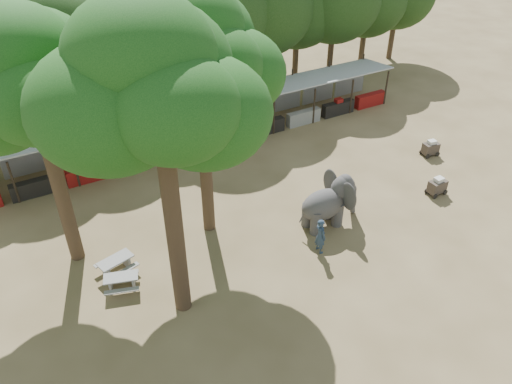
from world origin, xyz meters
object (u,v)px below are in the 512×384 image
cart_front (437,186)px  yard_tree_center (151,88)px  picnic_table_near (121,281)px  picnic_table_far (116,264)px  elephant (330,202)px  yard_tree_back (193,53)px  handler (320,236)px  yard_tree_left (26,82)px  cart_back (431,148)px

cart_front → yard_tree_center: bearing=-178.7°
picnic_table_near → picnic_table_far: bearing=102.3°
yard_tree_center → picnic_table_far: size_ratio=6.84×
elephant → picnic_table_far: bearing=170.0°
yard_tree_back → handler: yard_tree_back is taller
yard_tree_left → picnic_table_near: size_ratio=6.53×
elephant → handler: size_ratio=1.82×
cart_front → cart_back: (2.66, 3.10, -0.01)m
picnic_table_near → yard_tree_back: bearing=41.4°
elephant → picnic_table_near: bearing=176.1°
elephant → cart_back: bearing=13.4°
elephant → picnic_table_near: (-10.04, 0.54, -0.79)m
cart_front → handler: bearing=-175.9°
yard_tree_back → elephant: size_ratio=3.53×
picnic_table_near → cart_back: 19.17m
yard_tree_center → picnic_table_near: bearing=131.9°
yard_tree_left → elephant: (11.34, -3.65, -6.96)m
handler → cart_front: 8.02m
yard_tree_back → cart_back: (14.39, -0.35, -8.06)m
yard_tree_center → picnic_table_far: yard_tree_center is taller
handler → cart_front: (7.98, 0.70, -0.39)m
elephant → picnic_table_far: 10.10m
cart_back → cart_front: bearing=-122.9°
yard_tree_center → cart_front: 17.13m
yard_tree_left → cart_back: bearing=-3.8°
elephant → cart_front: (6.40, -0.80, -0.75)m
yard_tree_center → cart_front: (14.73, 0.55, -8.72)m
picnic_table_near → cart_back: (19.09, 1.76, 0.03)m
yard_tree_left → elephant: 13.79m
handler → elephant: bearing=-44.3°
picnic_table_near → yard_tree_left: bearing=130.0°
yard_tree_left → yard_tree_center: yard_tree_center is taller
handler → picnic_table_near: size_ratio=1.05×
yard_tree_back → elephant: (5.34, -2.65, -7.30)m
handler → picnic_table_near: bearing=78.6°
elephant → picnic_table_near: elephant is taller
yard_tree_center → picnic_table_far: 9.36m
yard_tree_left → yard_tree_back: (6.00, -1.00, 0.34)m
picnic_table_near → cart_front: 16.49m
yard_tree_back → elephant: bearing=-26.4°
cart_front → cart_back: 4.09m
yard_tree_back → cart_back: bearing=-1.4°
cart_back → picnic_table_near: bearing=-167.0°
picnic_table_far → cart_back: 19.01m
yard_tree_back → picnic_table_far: bearing=-167.3°
yard_tree_left → yard_tree_back: 6.09m
elephant → picnic_table_far: elephant is taller
yard_tree_left → picnic_table_near: yard_tree_left is taller
picnic_table_far → cart_back: cart_back is taller
picnic_table_far → cart_front: size_ratio=1.71×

